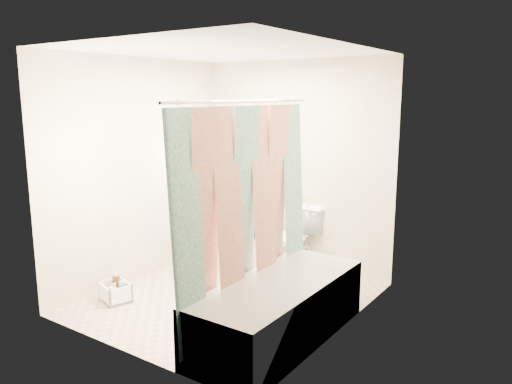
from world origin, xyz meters
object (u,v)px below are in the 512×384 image
Objects in this scene: toilet at (291,240)px; plumber at (235,199)px; cleaning_caddy at (116,293)px; bathtub at (279,308)px.

plumber is at bearing -111.92° from toilet.
plumber reaches higher than toilet.
toilet is at bearing 98.72° from plumber.
plumber is (-0.39, -0.54, 0.52)m from toilet.
cleaning_caddy is at bearing -105.75° from toilet.
bathtub is 1.60m from plumber.
plumber reaches higher than cleaning_caddy.
cleaning_caddy is at bearing -71.98° from plumber.
bathtub is at bearing 5.83° from plumber.
bathtub is 4.87× the size of cleaning_caddy.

